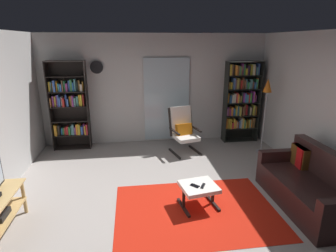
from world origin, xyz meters
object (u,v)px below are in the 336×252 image
object	(u,v)px
ottoman	(199,189)
tv_remote	(203,186)
bookshelf_near_tv	(69,106)
lounge_armchair	(183,129)
wall_clock	(97,67)
cell_phone	(195,186)
floor_lamp_by_shelf	(267,94)
leather_sofa	(311,186)
bookshelf_near_sofa	(241,99)

from	to	relation	value
ottoman	tv_remote	size ratio (longest dim) A/B	4.13
bookshelf_near_tv	lounge_armchair	world-z (taller)	bookshelf_near_tv
bookshelf_near_tv	wall_clock	bearing A→B (deg)	15.05
cell_phone	floor_lamp_by_shelf	size ratio (longest dim) A/B	0.08
lounge_armchair	wall_clock	distance (m)	2.42
lounge_armchair	tv_remote	xyz separation A→B (m)	(-0.13, -2.25, -0.16)
wall_clock	cell_phone	bearing A→B (deg)	-61.12
leather_sofa	wall_clock	world-z (taller)	wall_clock
leather_sofa	ottoman	distance (m)	1.71
tv_remote	wall_clock	bearing A→B (deg)	148.54
cell_phone	bookshelf_near_sofa	bearing A→B (deg)	13.03
cell_phone	wall_clock	distance (m)	3.70
bookshelf_near_sofa	lounge_armchair	bearing A→B (deg)	-160.10
leather_sofa	cell_phone	size ratio (longest dim) A/B	12.23
bookshelf_near_sofa	wall_clock	xyz separation A→B (m)	(-3.42, 0.19, 0.78)
leather_sofa	cell_phone	distance (m)	1.77
leather_sofa	floor_lamp_by_shelf	bearing A→B (deg)	83.52
tv_remote	floor_lamp_by_shelf	size ratio (longest dim) A/B	0.09
ottoman	floor_lamp_by_shelf	xyz separation A→B (m)	(1.94, 1.94, 1.04)
floor_lamp_by_shelf	wall_clock	xyz separation A→B (m)	(-3.64, 1.01, 0.51)
bookshelf_near_sofa	wall_clock	size ratio (longest dim) A/B	6.79
bookshelf_near_sofa	floor_lamp_by_shelf	xyz separation A→B (m)	(0.23, -0.82, 0.27)
bookshelf_near_tv	tv_remote	xyz separation A→B (m)	(2.40, -2.82, -0.64)
lounge_armchair	wall_clock	bearing A→B (deg)	158.34
bookshelf_near_sofa	leather_sofa	world-z (taller)	bookshelf_near_sofa
bookshelf_near_sofa	leather_sofa	distance (m)	3.03
cell_phone	leather_sofa	bearing A→B (deg)	-49.52
floor_lamp_by_shelf	bookshelf_near_tv	bearing A→B (deg)	168.96
bookshelf_near_sofa	ottoman	distance (m)	3.33
lounge_armchair	leather_sofa	bearing A→B (deg)	-57.48
cell_phone	wall_clock	world-z (taller)	wall_clock
cell_phone	bookshelf_near_tv	bearing A→B (deg)	84.94
ottoman	bookshelf_near_sofa	bearing A→B (deg)	58.14
wall_clock	tv_remote	bearing A→B (deg)	-59.64
leather_sofa	lounge_armchair	world-z (taller)	lounge_armchair
bookshelf_near_sofa	cell_phone	xyz separation A→B (m)	(-1.78, -2.78, -0.70)
bookshelf_near_tv	ottoman	bearing A→B (deg)	-49.70
bookshelf_near_tv	leather_sofa	world-z (taller)	bookshelf_near_tv
bookshelf_near_sofa	lounge_armchair	world-z (taller)	bookshelf_near_sofa
bookshelf_near_tv	cell_phone	size ratio (longest dim) A/B	14.41
leather_sofa	cell_phone	bearing A→B (deg)	174.80
tv_remote	lounge_armchair	bearing A→B (deg)	114.88
leather_sofa	ottoman	bearing A→B (deg)	173.87
leather_sofa	cell_phone	world-z (taller)	leather_sofa
lounge_armchair	ottoman	world-z (taller)	lounge_armchair
leather_sofa	lounge_armchair	xyz separation A→B (m)	(-1.52, 2.38, 0.22)
bookshelf_near_tv	floor_lamp_by_shelf	size ratio (longest dim) A/B	1.22
tv_remote	cell_phone	size ratio (longest dim) A/B	1.03
lounge_armchair	floor_lamp_by_shelf	size ratio (longest dim) A/B	0.62
floor_lamp_by_shelf	bookshelf_near_sofa	bearing A→B (deg)	105.50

